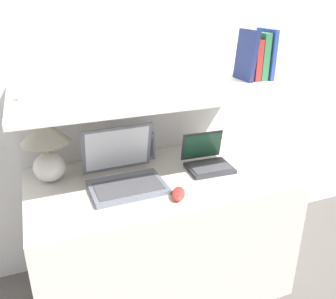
# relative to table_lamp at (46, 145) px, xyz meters

# --- Properties ---
(wall_back) EXTENTS (6.00, 0.05, 2.40)m
(wall_back) POSITION_rel_table_lamp_xyz_m (0.52, 0.25, 0.30)
(wall_back) COLOR white
(wall_back) RESTS_ON ground_plane
(desk) EXTENTS (1.32, 0.70, 0.70)m
(desk) POSITION_rel_table_lamp_xyz_m (0.52, -0.16, -0.54)
(desk) COLOR silver
(desk) RESTS_ON ground_plane
(back_riser) EXTENTS (1.32, 0.04, 1.12)m
(back_riser) POSITION_rel_table_lamp_xyz_m (0.52, 0.20, -0.34)
(back_riser) COLOR white
(back_riser) RESTS_ON ground_plane
(shelf) EXTENTS (1.32, 0.63, 0.03)m
(shelf) POSITION_rel_table_lamp_xyz_m (0.52, -0.09, 0.24)
(shelf) COLOR silver
(shelf) RESTS_ON back_riser
(table_lamp) EXTENTS (0.24, 0.24, 0.32)m
(table_lamp) POSITION_rel_table_lamp_xyz_m (0.00, 0.00, 0.00)
(table_lamp) COLOR white
(table_lamp) RESTS_ON desk
(laptop_large) EXTENTS (0.36, 0.33, 0.27)m
(laptop_large) POSITION_rel_table_lamp_xyz_m (0.33, -0.17, -0.14)
(laptop_large) COLOR slate
(laptop_large) RESTS_ON desk
(laptop_small) EXTENTS (0.24, 0.23, 0.18)m
(laptop_small) POSITION_rel_table_lamp_xyz_m (0.79, -0.15, -0.16)
(laptop_small) COLOR #333338
(laptop_small) RESTS_ON desk
(computer_mouse) EXTENTS (0.11, 0.13, 0.03)m
(computer_mouse) POSITION_rel_table_lamp_xyz_m (0.53, -0.38, -0.18)
(computer_mouse) COLOR red
(computer_mouse) RESTS_ON desk
(router_box) EXTENTS (0.11, 0.09, 0.15)m
(router_box) POSITION_rel_table_lamp_xyz_m (0.51, 0.09, -0.12)
(router_box) COLOR gray
(router_box) RESTS_ON desk
(book_blue) EXTENTS (0.02, 0.17, 0.25)m
(book_blue) POSITION_rel_table_lamp_xyz_m (1.14, -0.09, 0.38)
(book_blue) COLOR #284293
(book_blue) RESTS_ON shelf
(book_green) EXTENTS (0.04, 0.15, 0.24)m
(book_green) POSITION_rel_table_lamp_xyz_m (1.10, -0.09, 0.37)
(book_green) COLOR #2D7042
(book_green) RESTS_ON shelf
(book_red) EXTENTS (0.03, 0.14, 0.21)m
(book_red) POSITION_rel_table_lamp_xyz_m (1.06, -0.09, 0.35)
(book_red) COLOR #A82823
(book_red) RESTS_ON shelf
(book_navy) EXTENTS (0.04, 0.16, 0.25)m
(book_navy) POSITION_rel_table_lamp_xyz_m (1.02, -0.09, 0.38)
(book_navy) COLOR navy
(book_navy) RESTS_ON shelf
(shelf_gadget) EXTENTS (0.07, 0.06, 0.05)m
(shelf_gadget) POSITION_rel_table_lamp_xyz_m (-0.05, -0.09, 0.28)
(shelf_gadget) COLOR #99999E
(shelf_gadget) RESTS_ON shelf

